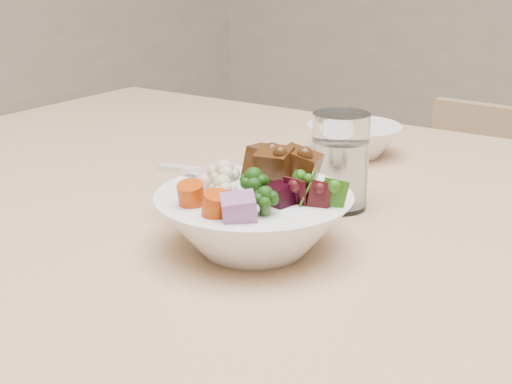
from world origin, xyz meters
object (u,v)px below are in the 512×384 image
(dining_table, at_px, (429,323))
(food_bowl, at_px, (256,218))
(chair_far, at_px, (487,290))
(side_bowl, at_px, (354,140))
(water_glass, at_px, (340,165))

(dining_table, height_order, food_bowl, food_bowl)
(chair_far, bearing_deg, dining_table, -76.29)
(chair_far, height_order, food_bowl, food_bowl)
(chair_far, distance_m, side_bowl, 0.58)
(chair_far, relative_size, side_bowl, 5.85)
(dining_table, bearing_deg, water_glass, 157.57)
(dining_table, height_order, side_bowl, side_bowl)
(food_bowl, height_order, side_bowl, food_bowl)
(water_glass, distance_m, side_bowl, 0.23)
(food_bowl, relative_size, water_glass, 1.76)
(dining_table, distance_m, water_glass, 0.20)
(food_bowl, xyz_separation_m, water_glass, (0.01, 0.16, 0.02))
(food_bowl, bearing_deg, chair_far, 87.52)
(dining_table, xyz_separation_m, chair_far, (-0.12, 0.68, -0.28))
(food_bowl, distance_m, side_bowl, 0.37)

